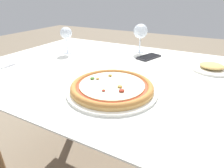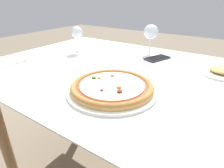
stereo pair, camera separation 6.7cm
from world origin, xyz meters
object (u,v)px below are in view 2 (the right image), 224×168
(wine_glass_far_right, at_px, (151,33))
(cell_phone, at_px, (157,58))
(dining_table, at_px, (123,86))
(pizza_plate, at_px, (112,87))
(wine_glass_far_left, at_px, (77,33))
(side_plate, at_px, (222,72))
(fork, at_px, (13,64))

(wine_glass_far_right, height_order, cell_phone, wine_glass_far_right)
(wine_glass_far_right, bearing_deg, dining_table, -86.12)
(dining_table, height_order, wine_glass_far_right, wine_glass_far_right)
(pizza_plate, distance_m, wine_glass_far_left, 0.59)
(pizza_plate, height_order, wine_glass_far_right, wine_glass_far_right)
(dining_table, height_order, pizza_plate, pizza_plate)
(pizza_plate, height_order, wine_glass_far_left, wine_glass_far_left)
(side_plate, bearing_deg, cell_phone, 171.38)
(cell_phone, relative_size, side_plate, 0.87)
(pizza_plate, xyz_separation_m, fork, (-0.58, -0.04, -0.01))
(wine_glass_far_left, bearing_deg, wine_glass_far_right, 30.66)
(dining_table, relative_size, pizza_plate, 4.19)
(fork, height_order, wine_glass_far_left, wine_glass_far_left)
(wine_glass_far_left, xyz_separation_m, side_plate, (0.79, 0.08, -0.10))
(side_plate, bearing_deg, wine_glass_far_left, -174.13)
(dining_table, height_order, fork, fork)
(cell_phone, distance_m, side_plate, 0.33)
(pizza_plate, relative_size, wine_glass_far_right, 1.96)
(fork, xyz_separation_m, wine_glass_far_right, (0.48, 0.60, 0.12))
(wine_glass_far_left, height_order, wine_glass_far_right, wine_glass_far_right)
(wine_glass_far_left, relative_size, cell_phone, 0.97)
(dining_table, bearing_deg, pizza_plate, -70.00)
(wine_glass_far_right, bearing_deg, fork, -129.09)
(pizza_plate, xyz_separation_m, wine_glass_far_left, (-0.48, 0.33, 0.10))
(wine_glass_far_left, height_order, side_plate, wine_glass_far_left)
(wine_glass_far_left, relative_size, wine_glass_far_right, 0.91)
(wine_glass_far_right, relative_size, side_plate, 0.92)
(side_plate, bearing_deg, wine_glass_far_right, 160.64)
(fork, bearing_deg, dining_table, 26.17)
(pizza_plate, bearing_deg, cell_phone, 91.17)
(dining_table, height_order, cell_phone, cell_phone)
(dining_table, distance_m, fork, 0.57)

